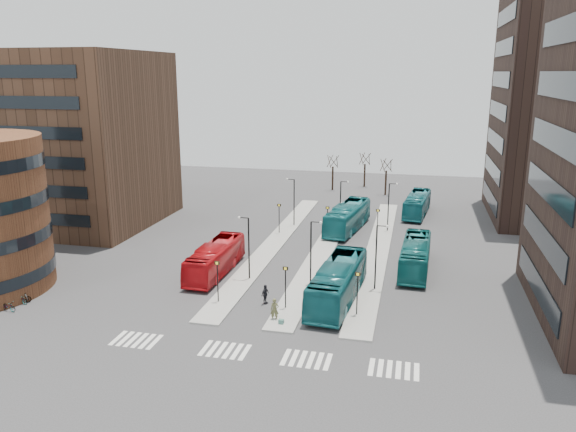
% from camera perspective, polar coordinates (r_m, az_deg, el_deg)
% --- Properties ---
extents(ground, '(160.00, 160.00, 0.00)m').
position_cam_1_polar(ground, '(38.23, -7.00, -16.26)').
color(ground, '#303033').
rests_on(ground, ground).
extents(island_left, '(2.50, 45.00, 0.15)m').
position_cam_1_polar(island_left, '(65.68, -1.40, -2.73)').
color(island_left, gray).
rests_on(island_left, ground).
extents(island_mid, '(2.50, 45.00, 0.15)m').
position_cam_1_polar(island_mid, '(64.51, 3.77, -3.08)').
color(island_mid, gray).
rests_on(island_mid, ground).
extents(island_right, '(2.50, 45.00, 0.15)m').
position_cam_1_polar(island_right, '(63.88, 9.10, -3.42)').
color(island_right, gray).
rests_on(island_right, ground).
extents(suitcase, '(0.42, 0.35, 0.49)m').
position_cam_1_polar(suitcase, '(45.12, -0.70, -10.76)').
color(suitcase, navy).
rests_on(suitcase, ground).
extents(red_bus, '(2.69, 11.11, 3.09)m').
position_cam_1_polar(red_bus, '(56.08, -7.39, -4.32)').
color(red_bus, '#B70E13').
rests_on(red_bus, ground).
extents(teal_bus_a, '(3.90, 12.78, 3.51)m').
position_cam_1_polar(teal_bus_a, '(49.19, 5.09, -6.71)').
color(teal_bus_a, '#12565D').
rests_on(teal_bus_a, ground).
extents(teal_bus_b, '(4.71, 12.53, 3.41)m').
position_cam_1_polar(teal_bus_b, '(71.07, 6.08, -0.12)').
color(teal_bus_b, '#16686F').
rests_on(teal_bus_b, ground).
extents(teal_bus_c, '(3.12, 11.39, 3.14)m').
position_cam_1_polar(teal_bus_c, '(57.85, 12.81, -3.94)').
color(teal_bus_c, '#125D5D').
rests_on(teal_bus_c, ground).
extents(teal_bus_d, '(3.87, 11.27, 3.08)m').
position_cam_1_polar(teal_bus_d, '(80.41, 12.98, 1.18)').
color(teal_bus_d, '#16656E').
rests_on(teal_bus_d, ground).
extents(traveller, '(0.76, 0.58, 1.88)m').
position_cam_1_polar(traveller, '(45.63, -1.37, -9.51)').
color(traveller, brown).
rests_on(traveller, ground).
extents(commuter_a, '(0.89, 0.74, 1.63)m').
position_cam_1_polar(commuter_a, '(54.12, -10.14, -5.94)').
color(commuter_a, black).
rests_on(commuter_a, ground).
extents(commuter_b, '(0.73, 1.09, 1.72)m').
position_cam_1_polar(commuter_b, '(48.84, -2.33, -7.95)').
color(commuter_b, black).
rests_on(commuter_b, ground).
extents(commuter_c, '(1.17, 1.18, 1.63)m').
position_cam_1_polar(commuter_c, '(50.03, 3.52, -7.46)').
color(commuter_c, black).
rests_on(commuter_c, ground).
extents(bicycle_near, '(1.67, 0.75, 0.85)m').
position_cam_1_polar(bicycle_near, '(53.02, -26.60, -8.21)').
color(bicycle_near, gray).
rests_on(bicycle_near, ground).
extents(bicycle_mid, '(1.61, 0.89, 0.93)m').
position_cam_1_polar(bicycle_mid, '(54.28, -25.41, -7.51)').
color(bicycle_mid, gray).
rests_on(bicycle_mid, ground).
extents(bicycle_far, '(1.56, 0.63, 0.81)m').
position_cam_1_polar(bicycle_far, '(54.11, -25.57, -7.67)').
color(bicycle_far, gray).
rests_on(bicycle_far, ground).
extents(crosswalk_stripes, '(22.35, 2.40, 0.01)m').
position_cam_1_polar(crosswalk_stripes, '(41.05, -2.69, -13.85)').
color(crosswalk_stripes, silver).
rests_on(crosswalk_stripes, ground).
extents(office_block, '(25.00, 20.12, 22.00)m').
position_cam_1_polar(office_block, '(79.70, -22.25, 7.28)').
color(office_block, '#493021').
rests_on(office_block, ground).
extents(sign_poles, '(12.45, 22.12, 3.65)m').
position_cam_1_polar(sign_poles, '(57.30, 2.27, -2.89)').
color(sign_poles, black).
rests_on(sign_poles, ground).
extents(lamp_posts, '(14.04, 20.24, 6.12)m').
position_cam_1_polar(lamp_posts, '(61.54, 4.11, -0.56)').
color(lamp_posts, black).
rests_on(lamp_posts, ground).
extents(bare_trees, '(10.97, 8.14, 5.90)m').
position_cam_1_polar(bare_trees, '(95.34, 7.41, 4.20)').
color(bare_trees, black).
rests_on(bare_trees, ground).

